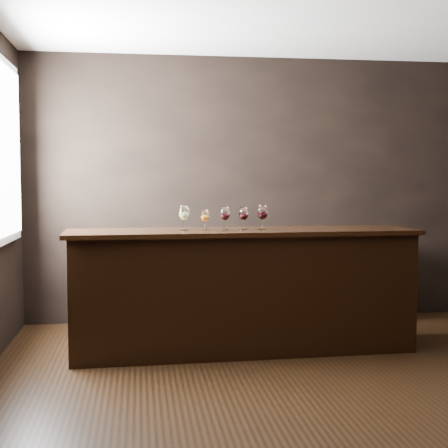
{
  "coord_description": "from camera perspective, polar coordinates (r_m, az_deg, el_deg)",
  "views": [
    {
      "loc": [
        -1.31,
        -4.34,
        1.5
      ],
      "look_at": [
        -0.58,
        0.98,
        1.12
      ],
      "focal_mm": 50.0,
      "sensor_mm": 36.0,
      "label": 1
    }
  ],
  "objects": [
    {
      "name": "room_shell",
      "position": [
        4.59,
        5.85,
        7.91
      ],
      "size": [
        5.02,
        4.52,
        2.81
      ],
      "color": "black",
      "rests_on": "ground"
    },
    {
      "name": "bar_counter",
      "position": [
        5.49,
        1.76,
        -6.29
      ],
      "size": [
        2.96,
        0.72,
        1.03
      ],
      "primitive_type": "cube",
      "rotation": [
        0.0,
        0.0,
        0.03
      ],
      "color": "black",
      "rests_on": "ground"
    },
    {
      "name": "glass_amber",
      "position": [
        5.4,
        -1.77,
        0.73
      ],
      "size": [
        0.07,
        0.07,
        0.18
      ],
      "color": "white",
      "rests_on": "bar_top"
    },
    {
      "name": "ground",
      "position": [
        4.77,
        8.82,
        -14.3
      ],
      "size": [
        5.0,
        5.0,
        0.0
      ],
      "primitive_type": "plane",
      "color": "black",
      "rests_on": "ground"
    },
    {
      "name": "glass_white",
      "position": [
        5.33,
        -3.68,
        0.97
      ],
      "size": [
        0.09,
        0.09,
        0.22
      ],
      "color": "white",
      "rests_on": "bar_top"
    },
    {
      "name": "glass_red_c",
      "position": [
        5.42,
        3.55,
        1.0
      ],
      "size": [
        0.09,
        0.09,
        0.21
      ],
      "color": "white",
      "rests_on": "bar_top"
    },
    {
      "name": "bar_top",
      "position": [
        5.42,
        1.77,
        -0.72
      ],
      "size": [
        3.06,
        0.8,
        0.04
      ],
      "primitive_type": "cube",
      "rotation": [
        0.0,
        0.0,
        0.03
      ],
      "color": "black",
      "rests_on": "bar_counter"
    },
    {
      "name": "back_bar_shelf",
      "position": [
        6.58,
        3.3,
        -5.28
      ],
      "size": [
        2.41,
        0.4,
        0.87
      ],
      "primitive_type": "cube",
      "color": "black",
      "rests_on": "ground"
    },
    {
      "name": "glass_red_a",
      "position": [
        5.37,
        0.09,
        0.92
      ],
      "size": [
        0.09,
        0.09,
        0.2
      ],
      "color": "white",
      "rests_on": "bar_top"
    },
    {
      "name": "glass_red_b",
      "position": [
        5.41,
        1.81,
        0.91
      ],
      "size": [
        0.08,
        0.08,
        0.2
      ],
      "color": "white",
      "rests_on": "bar_top"
    }
  ]
}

